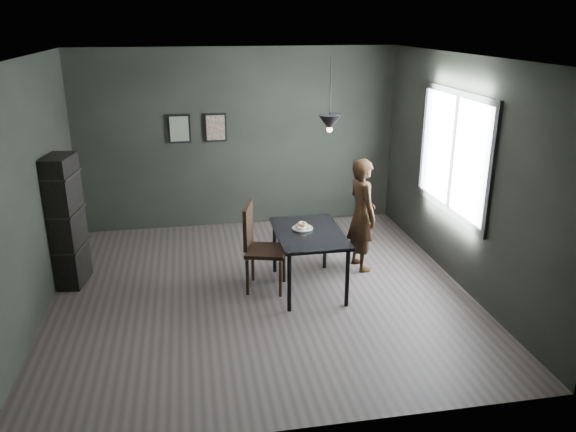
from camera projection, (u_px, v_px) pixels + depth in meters
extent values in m
plane|color=#352F2E|center=(261.00, 291.00, 6.94)|extent=(5.00, 5.00, 0.00)
cube|color=black|center=(238.00, 139.00, 8.79)|extent=(5.00, 0.10, 2.80)
cube|color=silver|center=(257.00, 57.00, 6.01)|extent=(5.00, 5.00, 0.02)
cube|color=white|center=(453.00, 153.00, 7.01)|extent=(0.02, 1.80, 1.40)
cube|color=black|center=(453.00, 153.00, 7.01)|extent=(0.04, 1.96, 1.56)
cube|color=black|center=(309.00, 233.00, 6.80)|extent=(0.80, 1.20, 0.04)
cylinder|color=black|center=(289.00, 283.00, 6.36)|extent=(0.05, 0.05, 0.71)
cylinder|color=black|center=(347.00, 278.00, 6.48)|extent=(0.05, 0.05, 0.71)
cylinder|color=black|center=(275.00, 247.00, 7.37)|extent=(0.05, 0.05, 0.71)
cylinder|color=black|center=(325.00, 243.00, 7.48)|extent=(0.05, 0.05, 0.71)
cylinder|color=silver|center=(302.00, 229.00, 6.87)|extent=(0.23, 0.23, 0.01)
torus|color=#F7E8C0|center=(306.00, 226.00, 6.87)|extent=(0.11, 0.11, 0.04)
torus|color=#F7E8C0|center=(300.00, 226.00, 6.89)|extent=(0.11, 0.11, 0.04)
torus|color=#F7E8C0|center=(301.00, 228.00, 6.81)|extent=(0.11, 0.11, 0.04)
torus|color=#F7E8C0|center=(302.00, 224.00, 6.84)|extent=(0.15, 0.16, 0.06)
imported|color=black|center=(362.00, 215.00, 7.37)|extent=(0.44, 0.60, 1.51)
cube|color=black|center=(266.00, 251.00, 6.86)|extent=(0.58, 0.58, 0.04)
cube|color=black|center=(248.00, 225.00, 6.77)|extent=(0.17, 0.46, 0.51)
cylinder|color=black|center=(247.00, 277.00, 6.78)|extent=(0.04, 0.04, 0.46)
cylinder|color=black|center=(280.00, 279.00, 6.75)|extent=(0.04, 0.04, 0.46)
cylinder|color=black|center=(253.00, 264.00, 7.16)|extent=(0.04, 0.04, 0.46)
cylinder|color=black|center=(284.00, 265.00, 7.12)|extent=(0.04, 0.04, 0.46)
cube|color=black|center=(66.00, 221.00, 6.91)|extent=(0.39, 0.59, 1.65)
cylinder|color=black|center=(330.00, 90.00, 6.37)|extent=(0.01, 0.01, 0.75)
cone|color=black|center=(330.00, 123.00, 6.49)|extent=(0.28, 0.28, 0.18)
sphere|color=#FFE0B2|center=(330.00, 129.00, 6.52)|extent=(0.07, 0.07, 0.07)
cube|color=black|center=(179.00, 129.00, 8.55)|extent=(0.34, 0.03, 0.44)
cube|color=#435E4C|center=(179.00, 129.00, 8.53)|extent=(0.28, 0.01, 0.38)
cube|color=black|center=(216.00, 128.00, 8.64)|extent=(0.34, 0.03, 0.44)
cube|color=brown|center=(216.00, 128.00, 8.62)|extent=(0.28, 0.01, 0.38)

